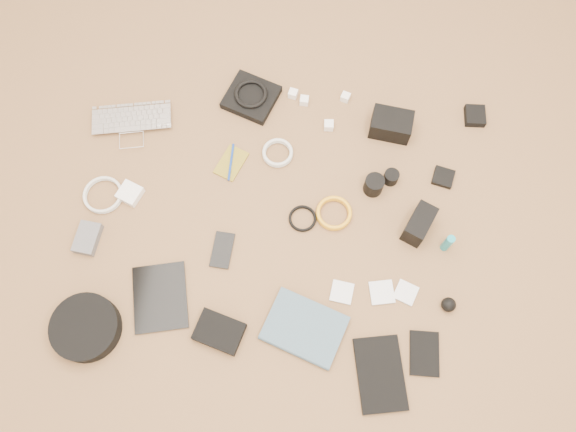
# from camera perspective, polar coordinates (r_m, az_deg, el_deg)

# --- Properties ---
(laptop) EXTENTS (0.33, 0.26, 0.02)m
(laptop) POSITION_cam_1_polar(r_m,az_deg,el_deg) (2.16, -15.56, 8.55)
(laptop) COLOR silver
(laptop) RESTS_ON ground
(headphone_pouch) EXTENTS (0.22, 0.22, 0.03)m
(headphone_pouch) POSITION_cam_1_polar(r_m,az_deg,el_deg) (2.15, -3.75, 11.94)
(headphone_pouch) COLOR black
(headphone_pouch) RESTS_ON ground
(headphones) EXTENTS (0.15, 0.15, 0.02)m
(headphones) POSITION_cam_1_polar(r_m,az_deg,el_deg) (2.13, -3.79, 12.28)
(headphones) COLOR black
(headphones) RESTS_ON headphone_pouch
(charger_a) EXTENTS (0.04, 0.04, 0.03)m
(charger_a) POSITION_cam_1_polar(r_m,az_deg,el_deg) (2.16, 0.52, 12.32)
(charger_a) COLOR white
(charger_a) RESTS_ON ground
(charger_b) EXTENTS (0.03, 0.03, 0.03)m
(charger_b) POSITION_cam_1_polar(r_m,az_deg,el_deg) (2.14, 1.66, 11.64)
(charger_b) COLOR white
(charger_b) RESTS_ON ground
(charger_c) EXTENTS (0.04, 0.04, 0.03)m
(charger_c) POSITION_cam_1_polar(r_m,az_deg,el_deg) (2.16, 5.85, 11.92)
(charger_c) COLOR white
(charger_c) RESTS_ON ground
(charger_d) EXTENTS (0.04, 0.04, 0.03)m
(charger_d) POSITION_cam_1_polar(r_m,az_deg,el_deg) (2.09, 4.16, 9.17)
(charger_d) COLOR white
(charger_d) RESTS_ON ground
(dslr_camera) EXTENTS (0.16, 0.12, 0.08)m
(dslr_camera) POSITION_cam_1_polar(r_m,az_deg,el_deg) (2.09, 10.43, 9.12)
(dslr_camera) COLOR black
(dslr_camera) RESTS_ON ground
(lens_pouch) EXTENTS (0.08, 0.09, 0.03)m
(lens_pouch) POSITION_cam_1_polar(r_m,az_deg,el_deg) (2.22, 18.46, 9.64)
(lens_pouch) COLOR black
(lens_pouch) RESTS_ON ground
(notebook_olive) EXTENTS (0.12, 0.15, 0.01)m
(notebook_olive) POSITION_cam_1_polar(r_m,az_deg,el_deg) (2.04, -5.79, 5.39)
(notebook_olive) COLOR olive
(notebook_olive) RESTS_ON ground
(pen_blue) EXTENTS (0.01, 0.14, 0.01)m
(pen_blue) POSITION_cam_1_polar(r_m,az_deg,el_deg) (2.03, -5.81, 5.48)
(pen_blue) COLOR #123599
(pen_blue) RESTS_ON notebook_olive
(cable_white_a) EXTENTS (0.14, 0.14, 0.01)m
(cable_white_a) POSITION_cam_1_polar(r_m,az_deg,el_deg) (2.04, -1.06, 6.35)
(cable_white_a) COLOR silver
(cable_white_a) RESTS_ON ground
(lens_a) EXTENTS (0.08, 0.08, 0.07)m
(lens_a) POSITION_cam_1_polar(r_m,az_deg,el_deg) (1.98, 8.71, 3.13)
(lens_a) COLOR black
(lens_a) RESTS_ON ground
(lens_b) EXTENTS (0.07, 0.07, 0.05)m
(lens_b) POSITION_cam_1_polar(r_m,az_deg,el_deg) (2.02, 10.43, 3.91)
(lens_b) COLOR black
(lens_b) RESTS_ON ground
(card_reader) EXTENTS (0.08, 0.08, 0.02)m
(card_reader) POSITION_cam_1_polar(r_m,az_deg,el_deg) (2.07, 15.49, 3.81)
(card_reader) COLOR black
(card_reader) RESTS_ON ground
(power_brick) EXTENTS (0.09, 0.09, 0.03)m
(power_brick) POSITION_cam_1_polar(r_m,az_deg,el_deg) (2.04, -15.76, 2.22)
(power_brick) COLOR white
(power_brick) RESTS_ON ground
(cable_white_b) EXTENTS (0.17, 0.17, 0.01)m
(cable_white_b) POSITION_cam_1_polar(r_m,az_deg,el_deg) (2.08, -18.23, 1.99)
(cable_white_b) COLOR silver
(cable_white_b) RESTS_ON ground
(cable_black) EXTENTS (0.11, 0.11, 0.01)m
(cable_black) POSITION_cam_1_polar(r_m,az_deg,el_deg) (1.95, 1.48, -0.30)
(cable_black) COLOR black
(cable_black) RESTS_ON ground
(cable_yellow) EXTENTS (0.16, 0.16, 0.01)m
(cable_yellow) POSITION_cam_1_polar(r_m,az_deg,el_deg) (1.95, 4.67, 0.22)
(cable_yellow) COLOR gold
(cable_yellow) RESTS_ON ground
(flash) EXTENTS (0.11, 0.14, 0.10)m
(flash) POSITION_cam_1_polar(r_m,az_deg,el_deg) (1.94, 13.16, -0.81)
(flash) COLOR black
(flash) RESTS_ON ground
(lens_cleaner) EXTENTS (0.03, 0.03, 0.10)m
(lens_cleaner) POSITION_cam_1_polar(r_m,az_deg,el_deg) (1.95, 15.90, -2.66)
(lens_cleaner) COLOR teal
(lens_cleaner) RESTS_ON ground
(battery_charger) EXTENTS (0.08, 0.12, 0.03)m
(battery_charger) POSITION_cam_1_polar(r_m,az_deg,el_deg) (2.03, -19.71, -2.14)
(battery_charger) COLOR #545459
(battery_charger) RESTS_ON ground
(tablet) EXTENTS (0.22, 0.26, 0.01)m
(tablet) POSITION_cam_1_polar(r_m,az_deg,el_deg) (1.91, -12.85, -8.06)
(tablet) COLOR black
(tablet) RESTS_ON ground
(phone) EXTENTS (0.07, 0.13, 0.01)m
(phone) POSITION_cam_1_polar(r_m,az_deg,el_deg) (1.92, -6.69, -3.46)
(phone) COLOR black
(phone) RESTS_ON ground
(filter_case_left) EXTENTS (0.08, 0.08, 0.01)m
(filter_case_left) POSITION_cam_1_polar(r_m,az_deg,el_deg) (1.88, 5.49, -7.72)
(filter_case_left) COLOR silver
(filter_case_left) RESTS_ON ground
(filter_case_mid) EXTENTS (0.09, 0.09, 0.01)m
(filter_case_mid) POSITION_cam_1_polar(r_m,az_deg,el_deg) (1.90, 9.51, -7.67)
(filter_case_mid) COLOR silver
(filter_case_mid) RESTS_ON ground
(filter_case_right) EXTENTS (0.09, 0.09, 0.01)m
(filter_case_right) POSITION_cam_1_polar(r_m,az_deg,el_deg) (1.91, 11.87, -7.62)
(filter_case_right) COLOR silver
(filter_case_right) RESTS_ON ground
(air_blower) EXTENTS (0.05, 0.05, 0.05)m
(air_blower) POSITION_cam_1_polar(r_m,az_deg,el_deg) (1.92, 16.00, -8.65)
(air_blower) COLOR black
(air_blower) RESTS_ON ground
(headphone_case) EXTENTS (0.24, 0.24, 0.06)m
(headphone_case) POSITION_cam_1_polar(r_m,az_deg,el_deg) (1.94, -19.85, -10.62)
(headphone_case) COLOR black
(headphone_case) RESTS_ON ground
(drive_case) EXTENTS (0.17, 0.14, 0.04)m
(drive_case) POSITION_cam_1_polar(r_m,az_deg,el_deg) (1.85, -7.00, -11.59)
(drive_case) COLOR black
(drive_case) RESTS_ON ground
(paperback) EXTENTS (0.29, 0.25, 0.02)m
(paperback) POSITION_cam_1_polar(r_m,az_deg,el_deg) (1.83, 0.49, -13.90)
(paperback) COLOR #3F596B
(paperback) RESTS_ON ground
(notebook_black_a) EXTENTS (0.19, 0.26, 0.02)m
(notebook_black_a) POSITION_cam_1_polar(r_m,az_deg,el_deg) (1.85, 9.35, -15.56)
(notebook_black_a) COLOR black
(notebook_black_a) RESTS_ON ground
(notebook_black_b) EXTENTS (0.10, 0.14, 0.01)m
(notebook_black_b) POSITION_cam_1_polar(r_m,az_deg,el_deg) (1.89, 13.69, -13.41)
(notebook_black_b) COLOR black
(notebook_black_b) RESTS_ON ground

